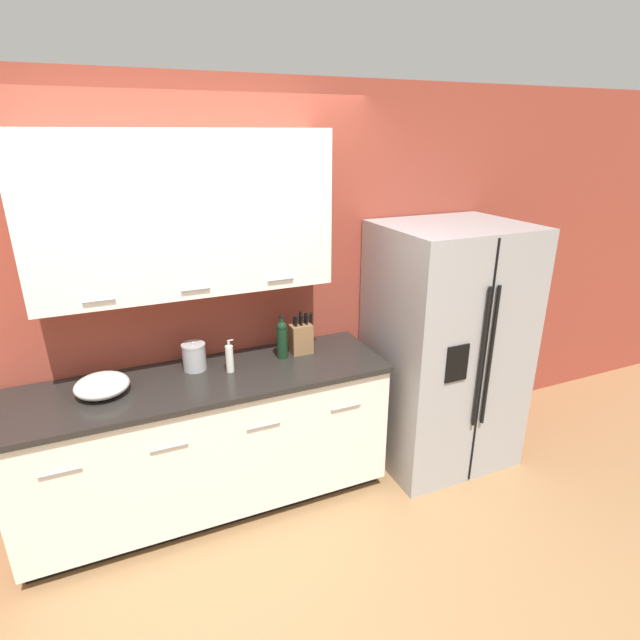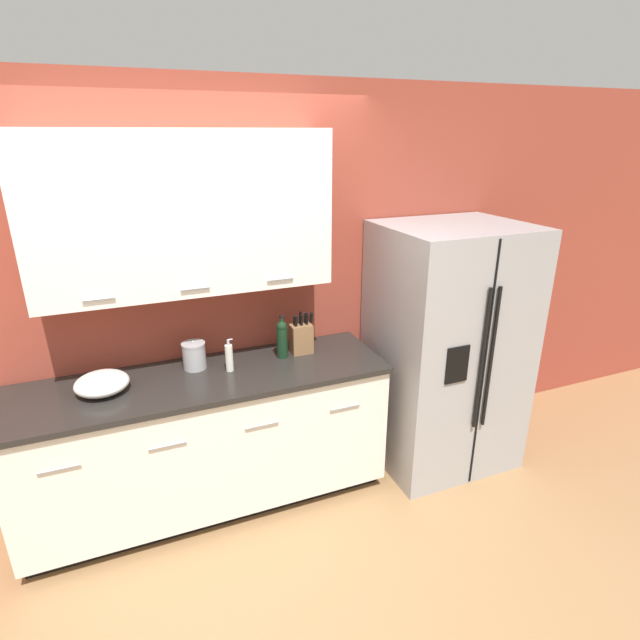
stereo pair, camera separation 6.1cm
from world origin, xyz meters
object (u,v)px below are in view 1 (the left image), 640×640
(knife_block, at_px, (301,338))
(wine_bottle, at_px, (282,338))
(steel_canister, at_px, (194,357))
(refrigerator, at_px, (444,347))
(mixing_bowl, at_px, (102,385))
(soap_dispenser, at_px, (230,358))

(knife_block, xyz_separation_m, wine_bottle, (-0.14, -0.02, 0.03))
(knife_block, distance_m, steel_canister, 0.69)
(refrigerator, distance_m, steel_canister, 1.72)
(steel_canister, xyz_separation_m, mixing_bowl, (-0.53, -0.11, -0.03))
(refrigerator, relative_size, wine_bottle, 6.03)
(refrigerator, bearing_deg, mixing_bowl, 177.32)
(knife_block, bearing_deg, mixing_bowl, -176.14)
(soap_dispenser, distance_m, mixing_bowl, 0.72)
(wine_bottle, relative_size, soap_dispenser, 1.38)
(mixing_bowl, bearing_deg, steel_canister, 12.13)
(knife_block, xyz_separation_m, steel_canister, (-0.69, 0.03, -0.02))
(steel_canister, bearing_deg, soap_dispenser, -31.35)
(wine_bottle, height_order, mixing_bowl, wine_bottle)
(refrigerator, xyz_separation_m, steel_canister, (-1.70, 0.22, 0.14))
(refrigerator, relative_size, steel_canister, 9.46)
(knife_block, distance_m, soap_dispenser, 0.50)
(soap_dispenser, height_order, mixing_bowl, soap_dispenser)
(knife_block, height_order, mixing_bowl, knife_block)
(steel_canister, relative_size, mixing_bowl, 0.63)
(refrigerator, height_order, wine_bottle, refrigerator)
(knife_block, bearing_deg, steel_canister, 177.39)
(knife_block, distance_m, mixing_bowl, 1.22)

